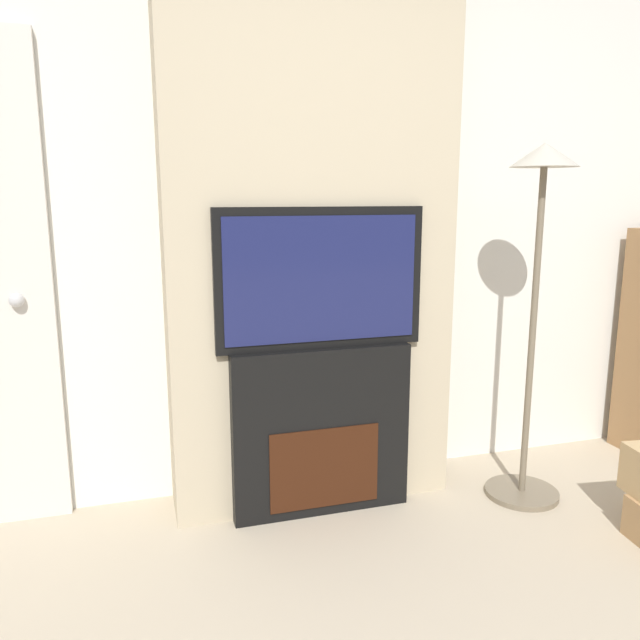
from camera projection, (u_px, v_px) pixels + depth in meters
wall_back at (299, 203)px, 2.87m from camera, size 6.00×0.06×2.70m
chimney_breast at (310, 204)px, 2.70m from camera, size 1.26×0.31×2.70m
fireplace at (320, 430)px, 2.74m from camera, size 0.79×0.15×0.75m
television at (320, 278)px, 2.61m from camera, size 0.90×0.07×0.59m
floor_lamp at (538, 258)px, 2.72m from camera, size 0.34×0.34×1.60m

